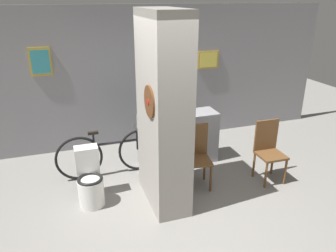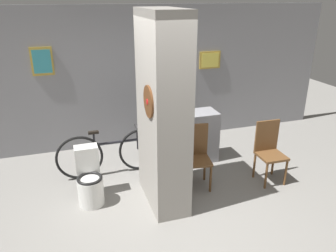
{
  "view_description": "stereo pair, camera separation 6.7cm",
  "coord_description": "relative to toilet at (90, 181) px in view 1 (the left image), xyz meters",
  "views": [
    {
      "loc": [
        -1.33,
        -3.3,
        2.73
      ],
      "look_at": [
        0.1,
        0.92,
        0.95
      ],
      "focal_mm": 35.0,
      "sensor_mm": 36.0,
      "label": 1
    },
    {
      "loc": [
        -1.27,
        -3.32,
        2.73
      ],
      "look_at": [
        0.1,
        0.92,
        0.95
      ],
      "focal_mm": 35.0,
      "sensor_mm": 36.0,
      "label": 2
    }
  ],
  "objects": [
    {
      "name": "chair_near_pillar",
      "position": [
        1.59,
        -0.03,
        0.19
      ],
      "size": [
        0.45,
        0.45,
        0.96
      ],
      "rotation": [
        0.0,
        0.0,
        -0.16
      ],
      "color": "brown",
      "rests_on": "ground_plane"
    },
    {
      "name": "bottle_tall",
      "position": [
        1.4,
        0.71,
        0.65
      ],
      "size": [
        0.07,
        0.07,
        0.26
      ],
      "color": "#19598C",
      "rests_on": "counter_shelf"
    },
    {
      "name": "wall_back",
      "position": [
        1.1,
        1.85,
        0.97
      ],
      "size": [
        8.0,
        0.09,
        2.6
      ],
      "color": "gray",
      "rests_on": "ground_plane"
    },
    {
      "name": "counter_shelf",
      "position": [
        1.58,
        0.73,
        0.11
      ],
      "size": [
        1.34,
        0.44,
        0.89
      ],
      "color": "gray",
      "rests_on": "ground_plane"
    },
    {
      "name": "chair_by_doorway",
      "position": [
        2.72,
        -0.23,
        0.19
      ],
      "size": [
        0.41,
        0.41,
        0.96
      ],
      "rotation": [
        0.0,
        0.0,
        -0.03
      ],
      "color": "brown",
      "rests_on": "ground_plane"
    },
    {
      "name": "toilet",
      "position": [
        0.0,
        0.0,
        0.0
      ],
      "size": [
        0.36,
        0.52,
        0.78
      ],
      "color": "silver",
      "rests_on": "ground_plane"
    },
    {
      "name": "ground_plane",
      "position": [
        1.1,
        -0.78,
        -0.33
      ],
      "size": [
        14.0,
        14.0,
        0.0
      ],
      "primitive_type": "plane",
      "color": "gray"
    },
    {
      "name": "bicycle",
      "position": [
        0.41,
        0.68,
        0.05
      ],
      "size": [
        1.72,
        0.42,
        0.79
      ],
      "color": "black",
      "rests_on": "ground_plane"
    },
    {
      "name": "pillar_center",
      "position": [
        1.0,
        -0.26,
        0.97
      ],
      "size": [
        0.49,
        1.05,
        2.6
      ],
      "color": "gray",
      "rests_on": "ground_plane"
    },
    {
      "name": "bottle_short",
      "position": [
        1.28,
        0.64,
        0.63
      ],
      "size": [
        0.09,
        0.09,
        0.19
      ],
      "color": "silver",
      "rests_on": "counter_shelf"
    }
  ]
}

